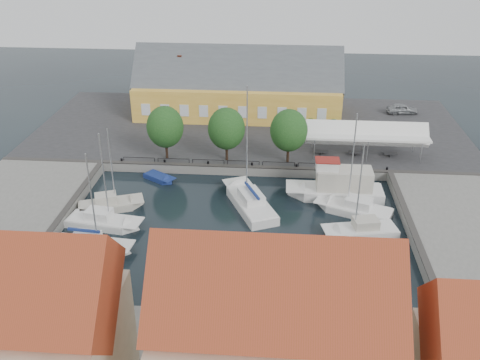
# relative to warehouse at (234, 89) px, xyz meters

# --- Properties ---
(ground) EXTENTS (140.00, 140.00, 0.00)m
(ground) POSITION_rel_warehouse_xyz_m (2.60, -28.36, -4.43)
(ground) COLOR black
(ground) RESTS_ON ground
(north_quay) EXTENTS (56.00, 26.00, 1.00)m
(north_quay) POSITION_rel_warehouse_xyz_m (2.60, -5.36, -3.93)
(north_quay) COLOR #2D2D30
(north_quay) RESTS_ON ground
(west_quay) EXTENTS (12.00, 24.00, 1.00)m
(west_quay) POSITION_rel_warehouse_xyz_m (-19.40, -30.36, -3.93)
(west_quay) COLOR slate
(west_quay) RESTS_ON ground
(east_quay) EXTENTS (12.00, 24.00, 1.00)m
(east_quay) POSITION_rel_warehouse_xyz_m (24.60, -30.36, -3.93)
(east_quay) COLOR slate
(east_quay) RESTS_ON ground
(quay_edge_fittings) EXTENTS (56.00, 24.72, 0.40)m
(quay_edge_fittings) POSITION_rel_warehouse_xyz_m (2.62, -23.61, -3.37)
(quay_edge_fittings) COLOR #383533
(quay_edge_fittings) RESTS_ON north_quay
(warehouse) EXTENTS (28.56, 14.00, 9.55)m
(warehouse) POSITION_rel_warehouse_xyz_m (0.00, 0.00, 0.00)
(warehouse) COLOR gold
(warehouse) RESTS_ON north_quay
(tent_canopy) EXTENTS (14.00, 4.00, 2.83)m
(tent_canopy) POSITION_rel_warehouse_xyz_m (16.60, -13.86, -0.74)
(tent_canopy) COLOR white
(tent_canopy) RESTS_ON north_quay
(quay_trees) EXTENTS (18.20, 4.20, 6.30)m
(quay_trees) POSITION_rel_warehouse_xyz_m (0.60, -16.36, 0.45)
(quay_trees) COLOR black
(quay_trees) RESTS_ON north_quay
(car_silver) EXTENTS (4.45, 2.11, 1.47)m
(car_silver) POSITION_rel_warehouse_xyz_m (23.79, 1.34, -2.69)
(car_silver) COLOR #93979A
(car_silver) RESTS_ON north_quay
(car_red) EXTENTS (2.90, 3.88, 1.22)m
(car_red) POSITION_rel_warehouse_xyz_m (-0.21, -7.84, -2.82)
(car_red) COLOR maroon
(car_red) RESTS_ON north_quay
(center_sailboat) EXTENTS (6.33, 9.66, 12.92)m
(center_sailboat) POSITION_rel_warehouse_xyz_m (3.83, -25.34, -4.06)
(center_sailboat) COLOR white
(center_sailboat) RESTS_ON ground
(trawler) EXTENTS (10.22, 3.08, 5.00)m
(trawler) POSITION_rel_warehouse_xyz_m (12.88, -22.46, -3.41)
(trawler) COLOR white
(trawler) RESTS_ON ground
(east_boat_a) EXTENTS (7.90, 5.19, 10.87)m
(east_boat_a) POSITION_rel_warehouse_xyz_m (14.28, -25.68, -4.17)
(east_boat_a) COLOR white
(east_boat_a) RESTS_ON ground
(east_boat_b) EXTENTS (7.21, 3.67, 9.70)m
(east_boat_b) POSITION_rel_warehouse_xyz_m (14.45, -29.70, -4.17)
(east_boat_b) COLOR white
(east_boat_b) RESTS_ON ground
(west_boat_b) EXTENTS (6.77, 4.31, 9.13)m
(west_boat_b) POSITION_rel_warehouse_xyz_m (-10.20, -26.81, -4.17)
(west_boat_b) COLOR #B8B4A6
(west_boat_b) RESTS_ON ground
(west_boat_c) EXTENTS (7.56, 3.38, 10.06)m
(west_boat_c) POSITION_rel_warehouse_xyz_m (-9.87, -30.01, -4.17)
(west_boat_c) COLOR white
(west_boat_c) RESTS_ON ground
(west_boat_d) EXTENTS (7.48, 2.88, 9.95)m
(west_boat_d) POSITION_rel_warehouse_xyz_m (-9.68, -34.07, -4.16)
(west_boat_d) COLOR white
(west_boat_d) RESTS_ON ground
(launch_sw) EXTENTS (5.49, 3.70, 0.98)m
(launch_sw) POSITION_rel_warehouse_xyz_m (-9.13, -40.40, -4.34)
(launch_sw) COLOR white
(launch_sw) RESTS_ON ground
(launch_nw) EXTENTS (3.98, 3.33, 0.88)m
(launch_nw) POSITION_rel_warehouse_xyz_m (-6.62, -19.98, -4.34)
(launch_nw) COLOR navy
(launch_nw) RESTS_ON ground
(townhouses) EXTENTS (36.30, 8.50, 12.00)m
(townhouses) POSITION_rel_warehouse_xyz_m (4.52, -51.60, 1.40)
(townhouses) COLOR beige
(townhouses) RESTS_ON south_bank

